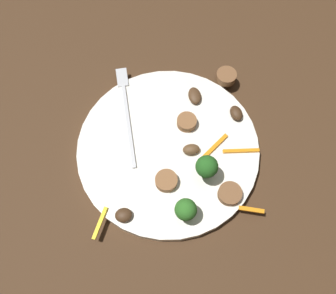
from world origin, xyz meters
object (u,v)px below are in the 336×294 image
at_px(sausage_slice_0, 166,181).
at_px(sausage_slice_1, 230,194).
at_px(pepper_strip_1, 214,147).
at_px(pepper_strip_0, 251,210).
at_px(plate, 168,149).
at_px(mushroom_1, 236,113).
at_px(pepper_strip_2, 100,223).
at_px(sausage_slice_3, 226,76).
at_px(broccoli_floret_0, 207,167).
at_px(fork, 126,108).
at_px(broccoli_floret_1, 186,210).
at_px(mushroom_2, 124,215).
at_px(mushroom_3, 191,149).
at_px(mushroom_0, 195,96).
at_px(sausage_slice_2, 187,122).
at_px(pepper_strip_3, 241,151).

bearing_deg(sausage_slice_0, sausage_slice_1, -108.54).
bearing_deg(pepper_strip_1, pepper_strip_0, -159.98).
bearing_deg(plate, pepper_strip_1, -97.72).
distance_m(mushroom_1, pepper_strip_2, 0.27).
bearing_deg(mushroom_1, sausage_slice_3, 3.01).
bearing_deg(broccoli_floret_0, fork, 40.27).
xyz_separation_m(broccoli_floret_1, pepper_strip_1, (0.10, -0.06, -0.03)).
xyz_separation_m(sausage_slice_3, mushroom_2, (-0.21, 0.18, -0.00)).
relative_size(plate, broccoli_floret_1, 6.27).
height_order(sausage_slice_0, mushroom_3, same).
relative_size(fork, mushroom_0, 5.77).
height_order(broccoli_floret_1, pepper_strip_2, broccoli_floret_1).
relative_size(sausage_slice_2, mushroom_1, 1.16).
distance_m(plate, pepper_strip_0, 0.15).
bearing_deg(fork, mushroom_2, 172.23).
xyz_separation_m(sausage_slice_3, pepper_strip_0, (-0.22, 0.00, -0.01)).
bearing_deg(mushroom_2, sausage_slice_0, -56.58).
bearing_deg(pepper_strip_3, sausage_slice_3, -0.14).
height_order(sausage_slice_2, sausage_slice_3, same).
distance_m(broccoli_floret_1, pepper_strip_0, 0.10).
bearing_deg(fork, sausage_slice_1, -141.99).
xyz_separation_m(sausage_slice_2, mushroom_0, (0.05, -0.02, -0.00)).
distance_m(pepper_strip_0, pepper_strip_3, 0.09).
relative_size(mushroom_0, pepper_strip_0, 0.87).
height_order(sausage_slice_0, pepper_strip_1, sausage_slice_0).
xyz_separation_m(broccoli_floret_1, sausage_slice_1, (0.02, -0.07, -0.02)).
bearing_deg(broccoli_floret_1, pepper_strip_3, -48.61).
bearing_deg(sausage_slice_2, sausage_slice_1, -159.29).
relative_size(broccoli_floret_0, sausage_slice_0, 1.62).
relative_size(sausage_slice_3, pepper_strip_3, 0.60).
xyz_separation_m(sausage_slice_1, mushroom_3, (0.07, 0.05, 0.00)).
bearing_deg(broccoli_floret_1, sausage_slice_3, -24.20).
distance_m(mushroom_2, pepper_strip_2, 0.03).
distance_m(mushroom_1, pepper_strip_0, 0.15).
height_order(mushroom_1, pepper_strip_1, mushroom_1).
relative_size(sausage_slice_0, sausage_slice_2, 1.07).
relative_size(plate, sausage_slice_2, 9.11).
bearing_deg(fork, sausage_slice_3, -80.43).
bearing_deg(fork, sausage_slice_2, -115.76).
relative_size(plate, pepper_strip_2, 5.93).
bearing_deg(mushroom_3, pepper_strip_2, 123.51).
bearing_deg(mushroom_3, pepper_strip_0, -144.07).
bearing_deg(mushroom_0, pepper_strip_2, 139.28).
height_order(mushroom_3, pepper_strip_0, mushroom_3).
distance_m(sausage_slice_2, pepper_strip_2, 0.20).
height_order(sausage_slice_0, sausage_slice_1, sausage_slice_0).
relative_size(sausage_slice_2, mushroom_3, 1.19).
relative_size(mushroom_1, pepper_strip_2, 0.56).
height_order(plate, mushroom_3, mushroom_3).
bearing_deg(sausage_slice_2, sausage_slice_0, 155.10).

